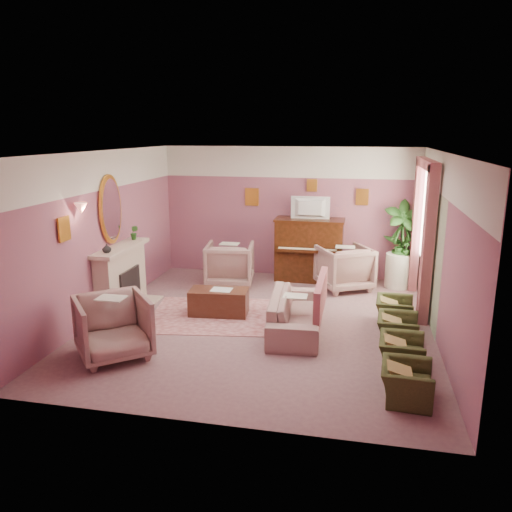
% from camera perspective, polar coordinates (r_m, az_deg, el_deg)
% --- Properties ---
extents(floor, '(5.50, 6.00, 0.01)m').
position_cam_1_polar(floor, '(8.38, 0.62, -7.70)').
color(floor, '#855F64').
rests_on(floor, ground).
extents(ceiling, '(5.50, 6.00, 0.01)m').
position_cam_1_polar(ceiling, '(7.79, 0.67, 11.80)').
color(ceiling, white).
rests_on(ceiling, wall_back).
extents(wall_back, '(5.50, 0.02, 2.80)m').
position_cam_1_polar(wall_back, '(10.88, 3.73, 5.00)').
color(wall_back, '#7D4D6F').
rests_on(wall_back, floor).
extents(wall_front, '(5.50, 0.02, 2.80)m').
position_cam_1_polar(wall_front, '(5.17, -5.87, -5.30)').
color(wall_front, '#7D4D6F').
rests_on(wall_front, floor).
extents(wall_left, '(0.02, 6.00, 2.80)m').
position_cam_1_polar(wall_left, '(8.91, -17.00, 2.39)').
color(wall_left, '#7D4D6F').
rests_on(wall_left, floor).
extents(wall_right, '(0.02, 6.00, 2.80)m').
position_cam_1_polar(wall_right, '(7.92, 20.55, 0.71)').
color(wall_right, '#7D4D6F').
rests_on(wall_right, floor).
extents(picture_rail_band, '(5.50, 0.01, 0.65)m').
position_cam_1_polar(picture_rail_band, '(10.75, 3.81, 10.66)').
color(picture_rail_band, silver).
rests_on(picture_rail_band, wall_back).
extents(stripe_panel, '(0.01, 3.00, 2.15)m').
position_cam_1_polar(stripe_panel, '(9.25, 19.15, 0.57)').
color(stripe_panel, '#99A683').
rests_on(stripe_panel, wall_right).
extents(fireplace_surround, '(0.30, 1.40, 1.10)m').
position_cam_1_polar(fireplace_surround, '(9.21, -15.16, -2.57)').
color(fireplace_surround, beige).
rests_on(fireplace_surround, floor).
extents(fireplace_inset, '(0.18, 0.72, 0.68)m').
position_cam_1_polar(fireplace_inset, '(9.20, -14.54, -3.51)').
color(fireplace_inset, black).
rests_on(fireplace_inset, floor).
extents(fire_ember, '(0.06, 0.54, 0.10)m').
position_cam_1_polar(fire_ember, '(9.24, -14.25, -4.59)').
color(fire_ember, '#F45521').
rests_on(fire_ember, floor).
extents(mantel_shelf, '(0.40, 1.55, 0.07)m').
position_cam_1_polar(mantel_shelf, '(9.05, -15.22, 0.88)').
color(mantel_shelf, beige).
rests_on(mantel_shelf, fireplace_surround).
extents(hearth, '(0.55, 1.50, 0.02)m').
position_cam_1_polar(hearth, '(9.28, -13.84, -5.84)').
color(hearth, beige).
rests_on(hearth, floor).
extents(mirror_frame, '(0.04, 0.72, 1.20)m').
position_cam_1_polar(mirror_frame, '(8.99, -16.29, 5.14)').
color(mirror_frame, gold).
rests_on(mirror_frame, wall_left).
extents(mirror_glass, '(0.01, 0.60, 1.06)m').
position_cam_1_polar(mirror_glass, '(8.98, -16.15, 5.14)').
color(mirror_glass, white).
rests_on(mirror_glass, wall_left).
extents(sconce_shade, '(0.20, 0.20, 0.16)m').
position_cam_1_polar(sconce_shade, '(8.02, -19.36, 5.20)').
color(sconce_shade, '#FF9178').
rests_on(sconce_shade, wall_left).
extents(piano, '(1.40, 0.60, 1.30)m').
position_cam_1_polar(piano, '(10.65, 6.08, 0.64)').
color(piano, '#3A1A0A').
rests_on(piano, floor).
extents(piano_keyshelf, '(1.30, 0.12, 0.06)m').
position_cam_1_polar(piano_keyshelf, '(10.30, 5.89, 0.58)').
color(piano_keyshelf, '#3A1A0A').
rests_on(piano_keyshelf, piano).
extents(piano_keys, '(1.20, 0.08, 0.02)m').
position_cam_1_polar(piano_keys, '(10.29, 5.89, 0.79)').
color(piano_keys, '#F8EDC8').
rests_on(piano_keys, piano).
extents(piano_top, '(1.45, 0.65, 0.04)m').
position_cam_1_polar(piano_top, '(10.52, 6.17, 4.14)').
color(piano_top, '#3A1A0A').
rests_on(piano_top, piano).
extents(television, '(0.80, 0.12, 0.48)m').
position_cam_1_polar(television, '(10.43, 6.19, 5.66)').
color(television, black).
rests_on(television, piano).
extents(print_back_left, '(0.30, 0.03, 0.38)m').
position_cam_1_polar(print_back_left, '(10.93, -0.46, 6.77)').
color(print_back_left, gold).
rests_on(print_back_left, wall_back).
extents(print_back_right, '(0.26, 0.03, 0.34)m').
position_cam_1_polar(print_back_right, '(10.68, 12.04, 6.61)').
color(print_back_right, gold).
rests_on(print_back_right, wall_back).
extents(print_back_mid, '(0.22, 0.03, 0.26)m').
position_cam_1_polar(print_back_mid, '(10.70, 6.42, 8.03)').
color(print_back_mid, gold).
rests_on(print_back_mid, wall_back).
extents(print_left_wall, '(0.03, 0.28, 0.36)m').
position_cam_1_polar(print_left_wall, '(7.82, -21.08, 2.90)').
color(print_left_wall, gold).
rests_on(print_left_wall, wall_left).
extents(window_blind, '(0.03, 1.40, 1.80)m').
position_cam_1_polar(window_blind, '(9.37, 19.06, 4.65)').
color(window_blind, beige).
rests_on(window_blind, wall_right).
extents(curtain_left, '(0.16, 0.34, 2.60)m').
position_cam_1_polar(curtain_left, '(8.53, 19.03, 1.06)').
color(curtain_left, '#A25156').
rests_on(curtain_left, floor).
extents(curtain_right, '(0.16, 0.34, 2.60)m').
position_cam_1_polar(curtain_right, '(10.33, 17.85, 3.30)').
color(curtain_right, '#A25156').
rests_on(curtain_right, floor).
extents(pelmet, '(0.16, 2.20, 0.16)m').
position_cam_1_polar(pelmet, '(9.27, 18.99, 9.93)').
color(pelmet, '#A25156').
rests_on(pelmet, wall_right).
extents(mantel_plant, '(0.16, 0.16, 0.28)m').
position_cam_1_polar(mantel_plant, '(9.49, -13.74, 2.62)').
color(mantel_plant, '#22531B').
rests_on(mantel_plant, mantel_shelf).
extents(mantel_vase, '(0.16, 0.16, 0.16)m').
position_cam_1_polar(mantel_vase, '(8.59, -16.70, 0.84)').
color(mantel_vase, silver).
rests_on(mantel_vase, mantel_shelf).
extents(area_rug, '(2.74, 2.15, 0.01)m').
position_cam_1_polar(area_rug, '(8.73, -3.70, -6.77)').
color(area_rug, '#B46F71').
rests_on(area_rug, floor).
extents(coffee_table, '(1.04, 0.59, 0.45)m').
position_cam_1_polar(coffee_table, '(8.72, -4.27, -5.28)').
color(coffee_table, '#472417').
rests_on(coffee_table, floor).
extents(table_paper, '(0.35, 0.28, 0.01)m').
position_cam_1_polar(table_paper, '(8.64, -3.97, -3.86)').
color(table_paper, silver).
rests_on(table_paper, coffee_table).
extents(sofa, '(0.66, 1.98, 0.80)m').
position_cam_1_polar(sofa, '(8.02, 4.49, -5.71)').
color(sofa, '#A37F76').
rests_on(sofa, floor).
extents(sofa_throw, '(0.10, 1.50, 0.55)m').
position_cam_1_polar(sofa_throw, '(7.92, 7.40, -4.52)').
color(sofa_throw, '#A25156').
rests_on(sofa_throw, sofa).
extents(floral_armchair_left, '(0.94, 0.94, 0.98)m').
position_cam_1_polar(floral_armchair_left, '(10.31, -3.02, -0.67)').
color(floral_armchair_left, '#A37F76').
rests_on(floral_armchair_left, floor).
extents(floral_armchair_right, '(0.94, 0.94, 0.98)m').
position_cam_1_polar(floral_armchair_right, '(10.17, 10.07, -1.07)').
color(floral_armchair_right, '#A37F76').
rests_on(floral_armchair_right, floor).
extents(floral_armchair_front, '(0.94, 0.94, 0.98)m').
position_cam_1_polar(floral_armchair_front, '(7.31, -16.03, -7.48)').
color(floral_armchair_front, '#A37F76').
rests_on(floral_armchair_front, floor).
extents(olive_chair_a, '(0.48, 0.68, 0.59)m').
position_cam_1_polar(olive_chair_a, '(6.30, 16.84, -13.08)').
color(olive_chair_a, '#39401D').
rests_on(olive_chair_a, floor).
extents(olive_chair_b, '(0.48, 0.68, 0.59)m').
position_cam_1_polar(olive_chair_b, '(7.04, 16.31, -10.07)').
color(olive_chair_b, '#39401D').
rests_on(olive_chair_b, floor).
extents(olive_chair_c, '(0.48, 0.68, 0.59)m').
position_cam_1_polar(olive_chair_c, '(7.80, 15.89, -7.64)').
color(olive_chair_c, '#39401D').
rests_on(olive_chair_c, floor).
extents(olive_chair_d, '(0.48, 0.68, 0.59)m').
position_cam_1_polar(olive_chair_d, '(8.57, 15.54, -5.64)').
color(olive_chair_d, '#39401D').
rests_on(olive_chair_d, floor).
extents(side_table, '(0.52, 0.52, 0.70)m').
position_cam_1_polar(side_table, '(10.58, 15.93, -1.61)').
color(side_table, silver).
rests_on(side_table, floor).
extents(side_plant_big, '(0.30, 0.30, 0.34)m').
position_cam_1_polar(side_plant_big, '(10.45, 16.12, 1.14)').
color(side_plant_big, '#22531B').
rests_on(side_plant_big, side_table).
extents(side_plant_small, '(0.16, 0.16, 0.28)m').
position_cam_1_polar(side_plant_small, '(10.37, 16.81, 0.82)').
color(side_plant_small, '#22531B').
rests_on(side_plant_small, side_table).
extents(palm_pot, '(0.34, 0.34, 0.34)m').
position_cam_1_polar(palm_pot, '(10.70, 16.07, -2.44)').
color(palm_pot, brown).
rests_on(palm_pot, floor).
extents(palm_plant, '(0.76, 0.76, 1.44)m').
position_cam_1_polar(palm_plant, '(10.49, 16.39, 2.23)').
color(palm_plant, '#22531B').
rests_on(palm_plant, palm_pot).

